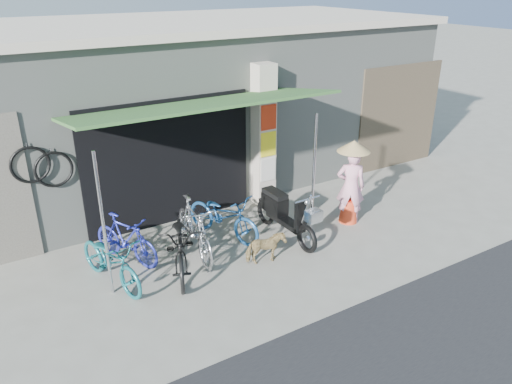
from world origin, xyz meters
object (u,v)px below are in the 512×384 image
bike_black (181,245)px  bike_navy (223,216)px  bike_blue (126,239)px  street_dog (266,248)px  moped (284,214)px  bike_silver (194,228)px  nun (351,182)px  bike_teal (111,260)px

bike_black → bike_navy: size_ratio=1.11×
bike_blue → street_dog: bike_blue is taller
bike_blue → moped: size_ratio=0.78×
bike_silver → street_dog: (0.92, -0.88, -0.24)m
bike_navy → nun: 2.59m
bike_teal → bike_blue: 0.71m
bike_blue → bike_navy: (1.85, -0.09, 0.01)m
bike_navy → moped: moped is taller
bike_silver → street_dog: size_ratio=2.57×
bike_silver → bike_teal: bearing=-168.7°
bike_navy → bike_teal: bearing=171.0°
bike_silver → bike_navy: size_ratio=1.03×
bike_teal → bike_black: 1.14m
bike_silver → street_dog: 1.30m
bike_blue → bike_navy: size_ratio=0.85×
bike_blue → nun: bearing=-37.0°
bike_silver → moped: size_ratio=0.94×
street_dog → moped: size_ratio=0.36×
bike_black → street_dog: 1.44m
bike_silver → nun: 3.25m
bike_teal → bike_black: bearing=-25.4°
bike_teal → bike_navy: 2.32m
bike_blue → bike_navy: bearing=-29.0°
moped → nun: bearing=-7.6°
bike_blue → street_dog: (2.02, -1.30, -0.15)m
bike_blue → bike_navy: 1.85m
bike_teal → bike_blue: bearing=38.4°
bike_silver → bike_navy: (0.75, 0.32, -0.08)m
bike_silver → nun: size_ratio=1.02×
nun → bike_navy: bearing=22.1°
bike_black → bike_silver: (0.41, 0.36, 0.03)m
bike_teal → bike_black: (1.11, -0.21, 0.06)m
bike_blue → bike_silver: bike_silver is taller
bike_silver → bike_navy: bearing=28.9°
bike_blue → street_dog: size_ratio=2.14×
bike_blue → moped: (2.83, -0.67, 0.04)m
bike_blue → street_dog: bearing=-58.9°
bike_blue → bike_black: size_ratio=0.77×
street_dog → moped: 1.04m
street_dog → nun: (2.28, 0.47, 0.57)m
nun → moped: bearing=32.8°
moped → bike_navy: bearing=147.7°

